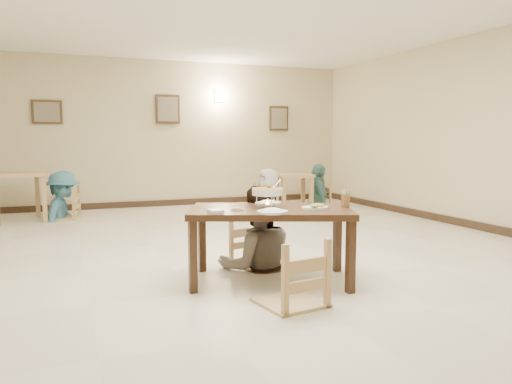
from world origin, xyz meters
name	(u,v)px	position (x,y,z in m)	size (l,w,h in m)	color
floor	(245,258)	(0.00, 0.00, 0.00)	(10.00, 10.00, 0.00)	beige
wall_back	(163,134)	(0.00, 5.00, 1.50)	(10.00, 10.00, 0.00)	beige
wall_right	(509,131)	(4.00, 0.00, 1.50)	(10.00, 10.00, 0.00)	beige
baseboard_back	(165,203)	(0.00, 4.97, 0.06)	(8.00, 0.06, 0.12)	#332216
baseboard_right	(502,231)	(3.97, 0.00, 0.06)	(0.06, 10.00, 0.12)	#332216
picture_a	(47,112)	(-2.20, 4.96, 1.90)	(0.55, 0.04, 0.45)	#3E2C19
picture_b	(168,109)	(0.10, 4.96, 2.00)	(0.50, 0.04, 0.60)	#3E2C19
picture_c	(279,119)	(2.60, 4.96, 1.85)	(0.45, 0.04, 0.55)	#3E2C19
wall_sconce	(219,96)	(1.20, 4.96, 2.30)	(0.16, 0.05, 0.22)	#FFD88C
main_table	(271,216)	(-0.09, -0.99, 0.64)	(1.75, 1.36, 0.72)	#3E2414
chair_far	(255,223)	(0.00, -0.32, 0.46)	(0.43, 0.43, 0.93)	tan
chair_near	(291,242)	(-0.20, -1.68, 0.54)	(0.50, 0.50, 1.07)	tan
main_diner	(257,186)	(-0.01, -0.43, 0.89)	(0.86, 0.67, 1.78)	gray
curry_warmer	(267,192)	(-0.11, -0.95, 0.88)	(0.33, 0.30, 0.27)	silver
rice_plate_far	(268,203)	(0.00, -0.70, 0.73)	(0.28, 0.28, 0.06)	white
rice_plate_near	(272,211)	(-0.20, -1.28, 0.73)	(0.28, 0.28, 0.06)	white
fried_plate	(315,207)	(0.28, -1.19, 0.74)	(0.27, 0.27, 0.06)	white
chili_dish	(237,209)	(-0.44, -0.99, 0.73)	(0.12, 0.12, 0.02)	white
napkin_cutlery	(216,211)	(-0.67, -1.08, 0.73)	(0.15, 0.24, 0.03)	white
drink_glass	(345,199)	(0.63, -1.16, 0.80)	(0.08, 0.08, 0.17)	white
bg_table_left	(17,181)	(-2.68, 3.86, 0.69)	(0.98, 0.98, 0.83)	tan
bg_table_right	(294,180)	(2.42, 3.77, 0.55)	(0.79, 0.79, 0.69)	tan
bg_chair_lr	(62,189)	(-1.98, 3.90, 0.53)	(0.50, 0.50, 1.06)	tan
bg_chair_rl	(269,185)	(1.83, 3.70, 0.49)	(0.46, 0.46, 0.99)	tan
bg_chair_rr	(318,184)	(3.00, 3.81, 0.46)	(0.43, 0.43, 0.92)	tan
bg_diner_b	(62,171)	(-1.98, 3.90, 0.84)	(1.09, 0.63, 1.69)	teal
bg_diner_c	(269,169)	(1.83, 3.70, 0.81)	(0.79, 0.51, 1.62)	silver
bg_diner_d	(319,164)	(3.00, 3.81, 0.88)	(1.03, 0.43, 1.76)	#4D8A80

